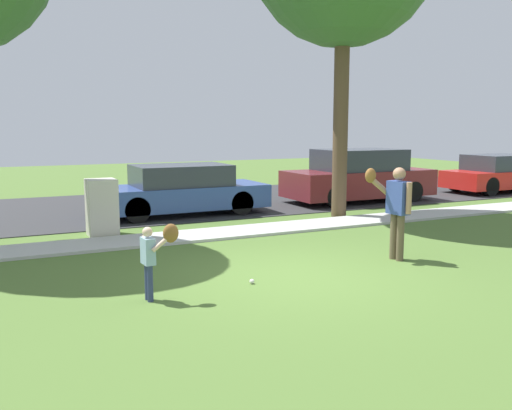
% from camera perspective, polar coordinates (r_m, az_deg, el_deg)
% --- Properties ---
extents(ground_plane, '(48.00, 48.00, 0.00)m').
position_cam_1_polar(ground_plane, '(11.98, -4.54, -3.25)').
color(ground_plane, '#4C6B2D').
extents(sidewalk_strip, '(36.00, 1.20, 0.06)m').
position_cam_1_polar(sidewalk_strip, '(12.06, -4.72, -3.02)').
color(sidewalk_strip, '#B2B2AD').
rests_on(sidewalk_strip, ground).
extents(road_surface, '(36.00, 6.80, 0.02)m').
position_cam_1_polar(road_surface, '(16.76, -10.90, -0.04)').
color(road_surface, '#2D2D30').
rests_on(road_surface, ground).
extents(person_adult, '(0.70, 0.59, 1.65)m').
position_cam_1_polar(person_adult, '(10.01, 14.25, 0.17)').
color(person_adult, brown).
rests_on(person_adult, ground).
extents(person_child, '(0.48, 0.39, 1.07)m').
position_cam_1_polar(person_child, '(7.61, -10.49, -4.72)').
color(person_child, navy).
rests_on(person_child, ground).
extents(baseball, '(0.07, 0.07, 0.07)m').
position_cam_1_polar(baseball, '(8.42, -0.43, -7.91)').
color(baseball, white).
rests_on(baseball, ground).
extents(utility_cabinet, '(0.61, 0.66, 1.23)m').
position_cam_1_polar(utility_cabinet, '(12.39, -15.65, -0.25)').
color(utility_cabinet, beige).
rests_on(utility_cabinet, ground).
extents(parked_wagon_blue, '(4.50, 1.80, 1.33)m').
position_cam_1_polar(parked_wagon_blue, '(14.83, -7.74, 1.51)').
color(parked_wagon_blue, '#2D478C').
rests_on(parked_wagon_blue, road_surface).
extents(parked_suv_maroon, '(4.70, 1.90, 1.63)m').
position_cam_1_polar(parked_suv_maroon, '(17.57, 10.59, 2.91)').
color(parked_suv_maroon, maroon).
rests_on(parked_suv_maroon, road_surface).
extents(parked_hatchback_red, '(4.00, 1.75, 1.33)m').
position_cam_1_polar(parked_hatchback_red, '(21.58, 23.76, 2.97)').
color(parked_hatchback_red, red).
rests_on(parked_hatchback_red, road_surface).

